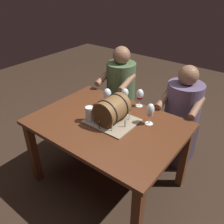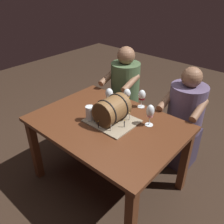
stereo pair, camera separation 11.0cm
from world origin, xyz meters
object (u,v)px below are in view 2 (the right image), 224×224
beer_pint (90,114)px  wine_glass_rose (150,112)px  person_seated_left (125,98)px  wine_glass_white (109,94)px  wine_glass_red (142,96)px  wine_glass_amber (127,94)px  barrel_cake (112,111)px  dining_table (107,132)px  person_seated_right (183,122)px

beer_pint → wine_glass_rose: bearing=32.8°
person_seated_left → wine_glass_white: bearing=-68.4°
wine_glass_red → wine_glass_amber: bearing=-161.1°
wine_glass_white → beer_pint: wine_glass_white is taller
barrel_cake → wine_glass_amber: bearing=106.6°
barrel_cake → person_seated_left: 0.89m
wine_glass_white → beer_pint: (0.06, -0.33, -0.06)m
dining_table → beer_pint: bearing=-150.3°
person_seated_right → barrel_cake: bearing=-117.2°
wine_glass_white → beer_pint: 0.34m
wine_glass_red → person_seated_left: person_seated_left is taller
wine_glass_rose → beer_pint: 0.54m
wine_glass_rose → person_seated_right: bearing=80.8°
wine_glass_amber → wine_glass_rose: size_ratio=0.84×
wine_glass_red → person_seated_right: person_seated_right is taller
dining_table → wine_glass_red: (0.07, 0.43, 0.23)m
dining_table → wine_glass_red: wine_glass_red is taller
barrel_cake → beer_pint: barrel_cake is taller
wine_glass_white → barrel_cake: bearing=-43.6°
dining_table → person_seated_right: (0.40, 0.76, -0.09)m
wine_glass_amber → person_seated_right: size_ratio=0.15×
wine_glass_red → beer_pint: 0.55m
dining_table → person_seated_right: bearing=62.3°
beer_pint → barrel_cake: bearing=35.0°
dining_table → wine_glass_rose: wine_glass_rose is taller
person_seated_right → dining_table: bearing=-117.7°
wine_glass_rose → person_seated_left: size_ratio=0.17×
wine_glass_amber → person_seated_left: 0.58m
person_seated_left → person_seated_right: 0.80m
wine_glass_white → person_seated_right: person_seated_right is taller
person_seated_left → person_seated_right: size_ratio=1.04×
barrel_cake → wine_glass_red: barrel_cake is taller
beer_pint → person_seated_right: 1.03m
wine_glass_amber → wine_glass_rose: bearing=-24.1°
wine_glass_rose → wine_glass_red: bearing=137.4°
dining_table → wine_glass_white: (-0.20, 0.25, 0.23)m
wine_glass_amber → wine_glass_rose: wine_glass_rose is taller
dining_table → beer_pint: beer_pint is taller
barrel_cake → person_seated_right: bearing=62.8°
wine_glass_amber → person_seated_right: (0.48, 0.38, -0.31)m
wine_glass_amber → beer_pint: wine_glass_amber is taller
wine_glass_white → person_seated_left: size_ratio=0.15×
dining_table → wine_glass_amber: size_ratio=7.90×
wine_glass_red → wine_glass_white: size_ratio=1.00×
person_seated_right → person_seated_left: bearing=-180.0°
wine_glass_red → beer_pint: bearing=-111.9°
wine_glass_rose → wine_glass_white: bearing=175.8°
dining_table → wine_glass_rose: 0.44m
barrel_cake → wine_glass_white: 0.31m
wine_glass_rose → person_seated_right: (0.09, 0.55, -0.33)m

